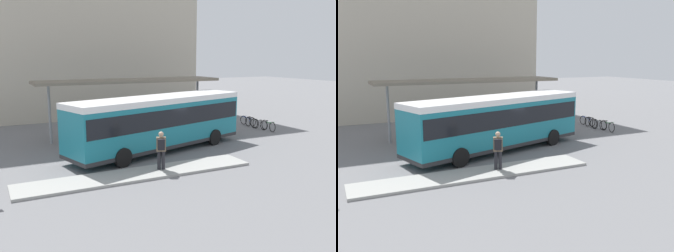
% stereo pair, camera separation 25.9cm
% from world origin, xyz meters
% --- Properties ---
extents(ground_plane, '(120.00, 120.00, 0.00)m').
position_xyz_m(ground_plane, '(0.00, 0.00, 0.00)').
color(ground_plane, slate).
extents(curb_island, '(10.82, 1.80, 0.12)m').
position_xyz_m(curb_island, '(-2.69, -3.62, 0.06)').
color(curb_island, '#9E9E99').
rests_on(curb_island, ground_plane).
extents(city_bus, '(11.17, 5.43, 3.07)m').
position_xyz_m(city_bus, '(0.01, 0.00, 1.80)').
color(city_bus, '#197284').
rests_on(city_bus, ground_plane).
extents(pedestrian_waiting, '(0.53, 0.56, 1.78)m').
position_xyz_m(pedestrian_waiting, '(-1.61, -3.61, 1.14)').
color(pedestrian_waiting, '#232328').
rests_on(pedestrian_waiting, curb_island).
extents(bicycle_green, '(0.48, 1.69, 0.73)m').
position_xyz_m(bicycle_green, '(9.49, 1.78, 0.37)').
color(bicycle_green, black).
rests_on(bicycle_green, ground_plane).
extents(bicycle_white, '(0.48, 1.64, 0.71)m').
position_xyz_m(bicycle_white, '(9.30, 2.58, 0.36)').
color(bicycle_white, black).
rests_on(bicycle_white, ground_plane).
extents(bicycle_black, '(0.48, 1.72, 0.74)m').
position_xyz_m(bicycle_black, '(9.29, 3.38, 0.37)').
color(bicycle_black, black).
rests_on(bicycle_black, ground_plane).
extents(bicycle_blue, '(0.48, 1.63, 0.70)m').
position_xyz_m(bicycle_blue, '(9.56, 4.18, 0.35)').
color(bicycle_blue, black).
rests_on(bicycle_blue, ground_plane).
extents(station_shelter, '(12.17, 2.71, 3.78)m').
position_xyz_m(station_shelter, '(0.03, 4.57, 3.63)').
color(station_shelter, '#706656').
rests_on(station_shelter, ground_plane).
extents(potted_planter_near_shelter, '(1.00, 1.00, 1.33)m').
position_xyz_m(potted_planter_near_shelter, '(5.31, 2.13, 0.67)').
color(potted_planter_near_shelter, slate).
rests_on(potted_planter_near_shelter, ground_plane).
extents(potted_planter_far_side, '(0.77, 0.77, 1.24)m').
position_xyz_m(potted_planter_far_side, '(-3.47, 2.56, 0.65)').
color(potted_planter_far_side, slate).
rests_on(potted_planter_far_side, ground_plane).
extents(station_building, '(22.48, 10.74, 19.74)m').
position_xyz_m(station_building, '(-1.64, 17.55, 9.87)').
color(station_building, '#BCB29E').
rests_on(station_building, ground_plane).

